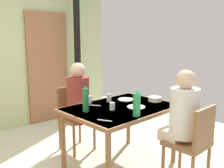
% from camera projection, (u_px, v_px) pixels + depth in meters
% --- Properties ---
extents(wall_back, '(4.05, 0.10, 2.71)m').
position_uv_depth(wall_back, '(7.00, 49.00, 4.13)').
color(wall_back, '#BDCA95').
rests_on(wall_back, ground_plane).
extents(door_wooden, '(0.80, 0.05, 2.00)m').
position_uv_depth(door_wooden, '(48.00, 68.00, 4.61)').
color(door_wooden, '#9D6543').
rests_on(door_wooden, ground_plane).
extents(stove_pipe_column, '(0.12, 0.12, 2.71)m').
position_uv_depth(stove_pipe_column, '(77.00, 48.00, 4.67)').
color(stove_pipe_column, black).
rests_on(stove_pipe_column, ground_plane).
extents(dining_table, '(1.25, 0.91, 0.74)m').
position_uv_depth(dining_table, '(121.00, 113.00, 2.94)').
color(dining_table, brown).
rests_on(dining_table, ground_plane).
extents(chair_near_diner, '(0.40, 0.40, 0.87)m').
position_uv_depth(chair_near_diner, '(193.00, 141.00, 2.56)').
color(chair_near_diner, brown).
rests_on(chair_near_diner, ground_plane).
extents(chair_far_diner, '(0.40, 0.40, 0.87)m').
position_uv_depth(chair_far_diner, '(74.00, 114.00, 3.47)').
color(chair_far_diner, brown).
rests_on(chair_far_diner, ground_plane).
extents(person_near_diner, '(0.30, 0.37, 0.77)m').
position_uv_depth(person_near_diner, '(183.00, 111.00, 2.60)').
color(person_near_diner, '#EFE9CE').
rests_on(person_near_diner, ground_plane).
extents(person_far_diner, '(0.30, 0.37, 0.77)m').
position_uv_depth(person_far_diner, '(79.00, 96.00, 3.32)').
color(person_far_diner, maroon).
rests_on(person_far_diner, ground_plane).
extents(water_bottle_green_near, '(0.08, 0.08, 0.27)m').
position_uv_depth(water_bottle_green_near, '(137.00, 104.00, 2.55)').
color(water_bottle_green_near, '#2E9D59').
rests_on(water_bottle_green_near, dining_table).
extents(water_bottle_green_far, '(0.07, 0.07, 0.29)m').
position_uv_depth(water_bottle_green_far, '(85.00, 99.00, 2.71)').
color(water_bottle_green_far, '#217A45').
rests_on(water_bottle_green_far, dining_table).
extents(serving_bowl_center, '(0.17, 0.17, 0.05)m').
position_uv_depth(serving_bowl_center, '(155.00, 99.00, 3.18)').
color(serving_bowl_center, '#F0E0C2').
rests_on(serving_bowl_center, dining_table).
extents(dinner_plate_near_left, '(0.21, 0.21, 0.01)m').
position_uv_depth(dinner_plate_near_left, '(136.00, 107.00, 2.89)').
color(dinner_plate_near_left, white).
rests_on(dinner_plate_near_left, dining_table).
extents(dinner_plate_near_right, '(0.21, 0.21, 0.01)m').
position_uv_depth(dinner_plate_near_right, '(126.00, 99.00, 3.24)').
color(dinner_plate_near_right, white).
rests_on(dinner_plate_near_right, dining_table).
extents(drinking_glass_by_near_diner, '(0.06, 0.06, 0.09)m').
position_uv_depth(drinking_glass_by_near_diner, '(89.00, 99.00, 3.08)').
color(drinking_glass_by_near_diner, silver).
rests_on(drinking_glass_by_near_diner, dining_table).
extents(drinking_glass_by_far_diner, '(0.06, 0.06, 0.09)m').
position_uv_depth(drinking_glass_by_far_diner, '(112.00, 106.00, 2.78)').
color(drinking_glass_by_far_diner, silver).
rests_on(drinking_glass_by_far_diner, dining_table).
extents(drinking_glass_spare_center, '(0.06, 0.06, 0.10)m').
position_uv_depth(drinking_glass_spare_center, '(109.00, 98.00, 3.16)').
color(drinking_glass_spare_center, silver).
rests_on(drinking_glass_spare_center, dining_table).
extents(cutlery_knife_near, '(0.10, 0.13, 0.00)m').
position_uv_depth(cutlery_knife_near, '(95.00, 105.00, 2.98)').
color(cutlery_knife_near, silver).
rests_on(cutlery_knife_near, dining_table).
extents(cutlery_fork_near, '(0.08, 0.14, 0.00)m').
position_uv_depth(cutlery_fork_near, '(105.00, 120.00, 2.43)').
color(cutlery_fork_near, silver).
rests_on(cutlery_fork_near, dining_table).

